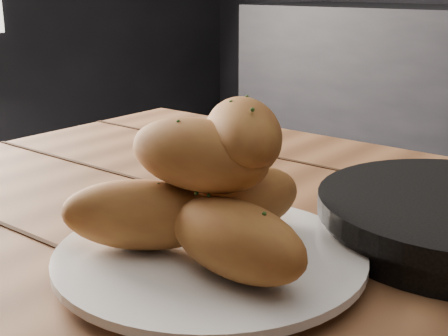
% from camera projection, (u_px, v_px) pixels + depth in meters
% --- Properties ---
extents(plate, '(0.28, 0.28, 0.02)m').
position_uv_depth(plate, '(210.00, 259.00, 0.56)').
color(plate, white).
rests_on(plate, table).
extents(bread_rolls, '(0.25, 0.23, 0.13)m').
position_uv_depth(bread_rolls, '(210.00, 189.00, 0.54)').
color(bread_rolls, '#A26A2D').
rests_on(bread_rolls, plate).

